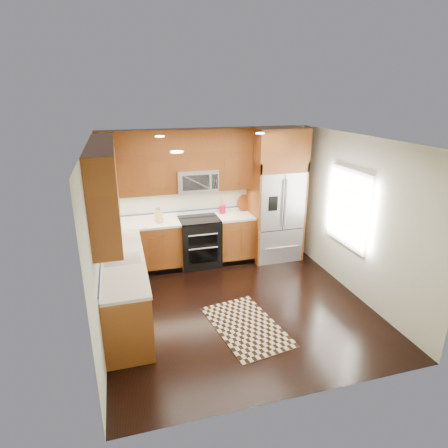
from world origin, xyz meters
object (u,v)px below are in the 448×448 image
object	(u,v)px
knife_block	(159,216)
refrigerator	(276,195)
utensil_crock	(222,208)
range	(200,242)
rug	(246,326)

from	to	relation	value
knife_block	refrigerator	bearing A→B (deg)	-1.37
refrigerator	utensil_crock	size ratio (longest dim) A/B	7.53
range	utensil_crock	world-z (taller)	utensil_crock
range	refrigerator	size ratio (longest dim) A/B	0.36
range	utensil_crock	size ratio (longest dim) A/B	2.74
rug	knife_block	world-z (taller)	knife_block
refrigerator	knife_block	size ratio (longest dim) A/B	9.19
range	rug	xyz separation A→B (m)	(0.19, -2.24, -0.46)
knife_block	utensil_crock	bearing A→B (deg)	8.55
rug	range	bearing A→B (deg)	85.70
refrigerator	rug	world-z (taller)	refrigerator
refrigerator	knife_block	bearing A→B (deg)	178.63
utensil_crock	refrigerator	bearing A→B (deg)	-13.57
refrigerator	utensil_crock	world-z (taller)	refrigerator
rug	utensil_crock	bearing A→B (deg)	73.10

